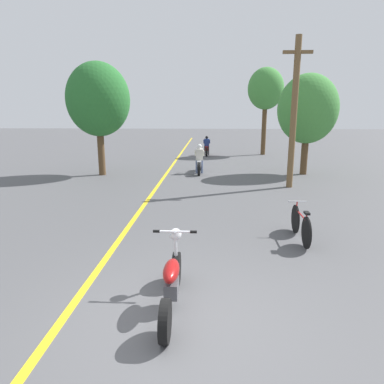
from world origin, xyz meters
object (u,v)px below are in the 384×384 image
Objects in this scene: roadside_tree_right_far at (266,90)px; roadside_tree_left at (98,100)px; roadside_tree_right_near at (308,109)px; motorcycle_rider_far at (207,148)px; motorcycle_foreground at (172,281)px; bicycle_parked at (301,224)px; utility_pole at (294,112)px; motorcycle_rider_lead at (199,162)px.

roadside_tree_left is (-8.93, -8.61, -0.97)m from roadside_tree_right_far.
motorcycle_rider_far is at bearing 122.73° from roadside_tree_right_near.
roadside_tree_left reaches higher than motorcycle_rider_far.
motorcycle_foreground is 4.01m from bicycle_parked.
utility_pole is at bearing 79.73° from bicycle_parked.
utility_pole is 8.70m from roadside_tree_left.
motorcycle_foreground is (-4.35, -19.88, -4.03)m from roadside_tree_right_far.
utility_pole is 9.99m from motorcycle_foreground.
motorcycle_rider_lead is at bearing 106.28° from bicycle_parked.
motorcycle_rider_lead reaches higher than bicycle_parked.
bicycle_parked is (2.69, 2.97, -0.05)m from motorcycle_foreground.
roadside_tree_right_far is at bearing 84.41° from bicycle_parked.
motorcycle_rider_lead is at bearing -118.55° from roadside_tree_right_far.
roadside_tree_right_near is at bearing -0.81° from motorcycle_rider_lead.
roadside_tree_right_near is 8.11m from roadside_tree_right_far.
roadside_tree_right_far is 2.82× the size of motorcycle_foreground.
motorcycle_rider_far is at bearing 87.73° from motorcycle_rider_lead.
motorcycle_rider_lead is at bearing 89.73° from motorcycle_foreground.
roadside_tree_right_far reaches higher than roadside_tree_right_near.
utility_pole is 2.71× the size of motorcycle_foreground.
roadside_tree_right_far is (-0.76, 7.96, 1.39)m from roadside_tree_right_near.
motorcycle_rider_lead reaches higher than motorcycle_foreground.
roadside_tree_right_far is 1.14× the size of roadside_tree_left.
motorcycle_foreground is 0.96× the size of motorcycle_rider_far.
bicycle_parked is (2.34, -16.35, -0.13)m from motorcycle_rider_far.
roadside_tree_left is 12.54m from motorcycle_foreground.
motorcycle_rider_far reaches higher than bicycle_parked.
bicycle_parked is (-2.41, -8.95, -2.69)m from roadside_tree_right_near.
motorcycle_rider_lead is (4.64, 0.73, -2.95)m from roadside_tree_left.
roadside_tree_right_near is 0.91× the size of roadside_tree_left.
motorcycle_foreground is 11.99m from motorcycle_rider_lead.
roadside_tree_right_near is 2.75× the size of bicycle_parked.
utility_pole is at bearing 67.08° from motorcycle_foreground.
roadside_tree_right_near is (1.34, 3.02, 0.13)m from utility_pole.
roadside_tree_right_far is at bearing 86.97° from utility_pole.
motorcycle_rider_lead is (-3.71, 3.09, -2.40)m from utility_pole.
utility_pole is 1.21× the size of roadside_tree_right_near.
roadside_tree_right_near is 2.15× the size of motorcycle_rider_far.
motorcycle_rider_far is at bearing 98.16° from bicycle_parked.
bicycle_parked is at bearing -100.27° from utility_pole.
roadside_tree_left is at bearing -136.05° from roadside_tree_right_far.
roadside_tree_right_near is at bearing 66.09° from utility_pole.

